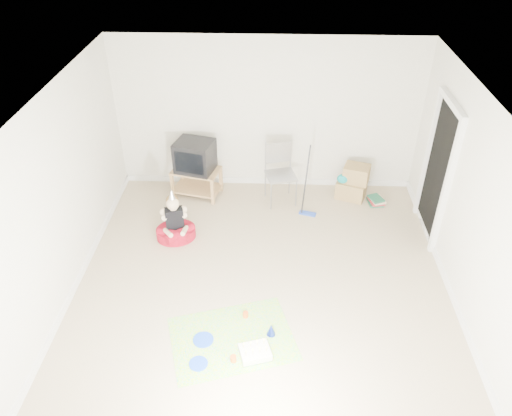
{
  "coord_description": "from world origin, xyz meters",
  "views": [
    {
      "loc": [
        0.12,
        -5.07,
        4.69
      ],
      "look_at": [
        -0.1,
        0.4,
        0.9
      ],
      "focal_mm": 35.0,
      "sensor_mm": 36.0,
      "label": 1
    }
  ],
  "objects_px": {
    "seated_woman": "(175,227)",
    "birthday_cake": "(255,353)",
    "tv_stand": "(197,180)",
    "cardboard_boxes": "(353,182)",
    "folding_chair": "(281,176)",
    "crt_tv": "(195,156)"
  },
  "relations": [
    {
      "from": "folding_chair",
      "to": "cardboard_boxes",
      "type": "distance_m",
      "value": 1.24
    },
    {
      "from": "folding_chair",
      "to": "birthday_cake",
      "type": "height_order",
      "value": "folding_chair"
    },
    {
      "from": "tv_stand",
      "to": "crt_tv",
      "type": "bearing_deg",
      "value": 0.0
    },
    {
      "from": "folding_chair",
      "to": "seated_woman",
      "type": "distance_m",
      "value": 1.92
    },
    {
      "from": "tv_stand",
      "to": "cardboard_boxes",
      "type": "bearing_deg",
      "value": 0.41
    },
    {
      "from": "tv_stand",
      "to": "birthday_cake",
      "type": "distance_m",
      "value": 3.58
    },
    {
      "from": "folding_chair",
      "to": "crt_tv",
      "type": "bearing_deg",
      "value": 173.61
    },
    {
      "from": "birthday_cake",
      "to": "folding_chair",
      "type": "bearing_deg",
      "value": 84.88
    },
    {
      "from": "crt_tv",
      "to": "birthday_cake",
      "type": "bearing_deg",
      "value": -56.88
    },
    {
      "from": "crt_tv",
      "to": "cardboard_boxes",
      "type": "distance_m",
      "value": 2.67
    },
    {
      "from": "tv_stand",
      "to": "cardboard_boxes",
      "type": "distance_m",
      "value": 2.63
    },
    {
      "from": "cardboard_boxes",
      "to": "seated_woman",
      "type": "distance_m",
      "value": 3.05
    },
    {
      "from": "cardboard_boxes",
      "to": "seated_woman",
      "type": "bearing_deg",
      "value": -156.22
    },
    {
      "from": "tv_stand",
      "to": "crt_tv",
      "type": "xyz_separation_m",
      "value": [
        0.0,
        0.0,
        0.46
      ]
    },
    {
      "from": "birthday_cake",
      "to": "tv_stand",
      "type": "bearing_deg",
      "value": 108.43
    },
    {
      "from": "seated_woman",
      "to": "birthday_cake",
      "type": "height_order",
      "value": "seated_woman"
    },
    {
      "from": "birthday_cake",
      "to": "seated_woman",
      "type": "bearing_deg",
      "value": 120.67
    },
    {
      "from": "crt_tv",
      "to": "birthday_cake",
      "type": "relative_size",
      "value": 1.46
    },
    {
      "from": "cardboard_boxes",
      "to": "seated_woman",
      "type": "relative_size",
      "value": 0.7
    },
    {
      "from": "birthday_cake",
      "to": "cardboard_boxes",
      "type": "bearing_deg",
      "value": 66.21
    },
    {
      "from": "crt_tv",
      "to": "cardboard_boxes",
      "type": "xyz_separation_m",
      "value": [
        2.63,
        0.02,
        -0.45
      ]
    },
    {
      "from": "crt_tv",
      "to": "cardboard_boxes",
      "type": "relative_size",
      "value": 1.0
    }
  ]
}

